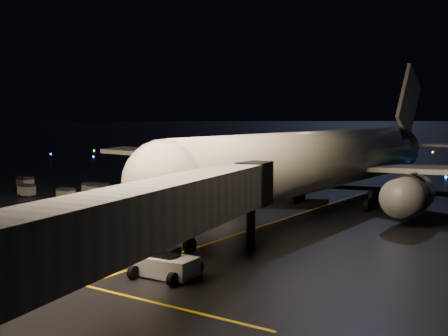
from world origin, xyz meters
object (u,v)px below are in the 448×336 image
at_px(crew_c, 88,203).
at_px(baggage_cart_2, 66,195).
at_px(pushback_tug, 166,262).
at_px(airliner, 340,127).
at_px(belt_loader, 159,208).
at_px(baggage_cart_1, 98,191).
at_px(baggage_cart_4, 25,184).
at_px(baggage_cart_0, 91,189).
at_px(baggage_cart_3, 27,190).

bearing_deg(crew_c, baggage_cart_2, -144.84).
bearing_deg(pushback_tug, baggage_cart_2, 146.05).
distance_m(airliner, crew_c, 28.49).
relative_size(belt_loader, baggage_cart_1, 2.79).
height_order(pushback_tug, baggage_cart_4, baggage_cart_4).
relative_size(baggage_cart_0, baggage_cart_3, 1.06).
bearing_deg(airliner, crew_c, -136.24).
height_order(crew_c, baggage_cart_4, baggage_cart_4).
xyz_separation_m(baggage_cart_1, baggage_cart_2, (-1.67, -3.47, -0.15)).
height_order(pushback_tug, crew_c, pushback_tug).
xyz_separation_m(pushback_tug, baggage_cart_0, (-30.66, 22.31, -0.11)).
distance_m(baggage_cart_0, baggage_cart_4, 10.78).
relative_size(airliner, baggage_cart_3, 34.24).
bearing_deg(baggage_cart_2, baggage_cart_3, 174.47).
bearing_deg(baggage_cart_3, baggage_cart_0, 25.40).
relative_size(airliner, baggage_cart_4, 28.21).
bearing_deg(baggage_cart_0, pushback_tug, -49.52).
relative_size(airliner, crew_c, 37.37).
bearing_deg(pushback_tug, crew_c, 144.06).
distance_m(baggage_cart_1, baggage_cart_2, 3.86).
distance_m(pushback_tug, belt_loader, 17.21).
relative_size(crew_c, baggage_cart_4, 0.76).
distance_m(baggage_cart_2, baggage_cart_3, 7.19).
bearing_deg(belt_loader, crew_c, 160.65).
height_order(baggage_cart_1, baggage_cart_2, baggage_cart_1).
bearing_deg(crew_c, airliner, 101.30).
bearing_deg(belt_loader, pushback_tug, -60.89).
xyz_separation_m(baggage_cart_0, baggage_cart_1, (2.97, -1.61, 0.13)).
relative_size(airliner, baggage_cart_0, 32.38).
relative_size(belt_loader, crew_c, 3.75).
xyz_separation_m(baggage_cart_2, baggage_cart_4, (-11.94, 3.34, 0.14)).
distance_m(baggage_cart_2, baggage_cart_4, 12.40).
xyz_separation_m(pushback_tug, baggage_cart_1, (-27.69, 20.70, 0.02)).
bearing_deg(baggage_cart_0, baggage_cart_1, -41.96).
bearing_deg(baggage_cart_2, airliner, 23.88).
bearing_deg(baggage_cart_3, baggage_cart_2, -15.44).
bearing_deg(belt_loader, baggage_cart_3, 157.44).
distance_m(belt_loader, baggage_cart_0, 21.43).
relative_size(baggage_cart_0, baggage_cart_2, 1.03).
bearing_deg(baggage_cart_3, belt_loader, -25.33).
height_order(baggage_cart_3, baggage_cart_4, baggage_cart_4).
xyz_separation_m(crew_c, baggage_cart_1, (-5.45, 6.59, 0.12)).
xyz_separation_m(airliner, baggage_cart_0, (-28.61, -10.28, -7.92)).
bearing_deg(crew_c, baggage_cart_1, -171.60).
xyz_separation_m(baggage_cart_0, baggage_cart_3, (-5.89, -5.08, -0.04)).
height_order(belt_loader, baggage_cart_3, belt_loader).
distance_m(pushback_tug, crew_c, 26.34).
relative_size(pushback_tug, baggage_cart_1, 1.75).
distance_m(pushback_tug, baggage_cart_0, 37.92).
distance_m(belt_loader, baggage_cart_2, 18.45).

